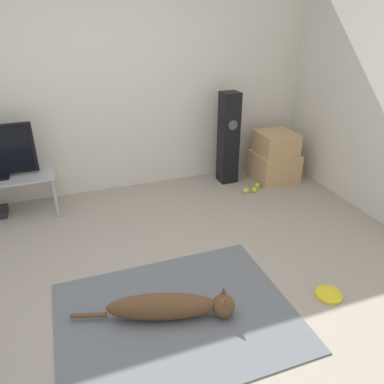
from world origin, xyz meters
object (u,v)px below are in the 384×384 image
object	(u,v)px
cardboard_box_upper	(276,143)
frisbee	(329,294)
tennis_ball_near_speaker	(257,185)
cardboard_box_lower	(274,166)
tennis_ball_by_boxes	(246,191)
tennis_ball_loose_on_carpet	(254,190)
dog	(171,306)
floor_speaker	(228,138)

from	to	relation	value
cardboard_box_upper	frisbee	bearing A→B (deg)	-109.68
frisbee	tennis_ball_near_speaker	bearing A→B (deg)	77.54
cardboard_box_lower	tennis_ball_near_speaker	xyz separation A→B (m)	(-0.33, -0.18, -0.15)
tennis_ball_by_boxes	tennis_ball_near_speaker	size ratio (longest dim) A/B	1.00
frisbee	tennis_ball_loose_on_carpet	world-z (taller)	tennis_ball_loose_on_carpet
cardboard_box_lower	tennis_ball_near_speaker	world-z (taller)	cardboard_box_lower
tennis_ball_near_speaker	frisbee	bearing A→B (deg)	-102.46
tennis_ball_by_boxes	tennis_ball_loose_on_carpet	world-z (taller)	same
dog	frisbee	world-z (taller)	dog
dog	tennis_ball_loose_on_carpet	world-z (taller)	dog
frisbee	cardboard_box_upper	distance (m)	2.29
dog	floor_speaker	world-z (taller)	floor_speaker
cardboard_box_upper	tennis_ball_loose_on_carpet	distance (m)	0.69
cardboard_box_lower	frisbee	bearing A→B (deg)	-109.69
frisbee	tennis_ball_near_speaker	distance (m)	1.98
cardboard_box_lower	tennis_ball_near_speaker	bearing A→B (deg)	-151.57
floor_speaker	tennis_ball_loose_on_carpet	distance (m)	0.71
cardboard_box_lower	tennis_ball_near_speaker	distance (m)	0.40
tennis_ball_by_boxes	tennis_ball_loose_on_carpet	xyz separation A→B (m)	(0.11, -0.01, 0.00)
cardboard_box_lower	tennis_ball_by_boxes	world-z (taller)	cardboard_box_lower
frisbee	tennis_ball_loose_on_carpet	xyz separation A→B (m)	(0.33, 1.83, 0.02)
frisbee	cardboard_box_upper	bearing A→B (deg)	70.32
dog	tennis_ball_loose_on_carpet	size ratio (longest dim) A/B	17.31
tennis_ball_by_boxes	tennis_ball_loose_on_carpet	size ratio (longest dim) A/B	1.00
floor_speaker	tennis_ball_loose_on_carpet	size ratio (longest dim) A/B	17.30
cardboard_box_lower	cardboard_box_upper	distance (m)	0.32
tennis_ball_loose_on_carpet	floor_speaker	bearing A→B (deg)	111.13
tennis_ball_by_boxes	tennis_ball_near_speaker	distance (m)	0.22
cardboard_box_lower	floor_speaker	xyz separation A→B (m)	(-0.59, 0.16, 0.39)
dog	tennis_ball_loose_on_carpet	xyz separation A→B (m)	(1.56, 1.63, -0.08)
tennis_ball_loose_on_carpet	frisbee	bearing A→B (deg)	-100.24
cardboard_box_lower	tennis_ball_loose_on_carpet	world-z (taller)	cardboard_box_lower
tennis_ball_by_boxes	frisbee	bearing A→B (deg)	-96.91
dog	tennis_ball_by_boxes	distance (m)	2.20
tennis_ball_near_speaker	tennis_ball_loose_on_carpet	size ratio (longest dim) A/B	1.00
cardboard_box_lower	tennis_ball_near_speaker	size ratio (longest dim) A/B	7.94
cardboard_box_lower	floor_speaker	size ratio (longest dim) A/B	0.46
dog	cardboard_box_lower	distance (m)	2.76
frisbee	tennis_ball_near_speaker	xyz separation A→B (m)	(0.43, 1.93, 0.02)
tennis_ball_by_boxes	tennis_ball_loose_on_carpet	bearing A→B (deg)	-6.67
frisbee	tennis_ball_loose_on_carpet	size ratio (longest dim) A/B	3.19
floor_speaker	tennis_ball_by_boxes	distance (m)	0.69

